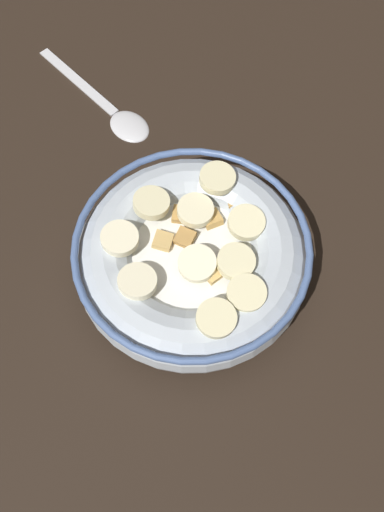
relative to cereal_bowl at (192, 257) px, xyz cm
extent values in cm
cube|color=black|center=(0.01, 0.00, -3.79)|extent=(136.16, 136.16, 2.00)
cylinder|color=#B2BCC6|center=(0.01, 0.00, -2.49)|extent=(10.49, 10.49, 0.60)
torus|color=#B2BCC6|center=(0.01, 0.00, -0.27)|extent=(19.08, 19.08, 5.02)
torus|color=#4C6699|center=(0.01, 0.00, 1.94)|extent=(19.11, 19.11, 0.60)
cylinder|color=white|center=(0.01, 0.00, 0.69)|extent=(16.06, 16.06, 0.40)
cube|color=#B78947|center=(1.16, -3.26, 1.18)|extent=(1.54, 1.56, 0.69)
cube|color=tan|center=(1.32, 6.72, 1.39)|extent=(2.07, 2.07, 0.69)
cube|color=#B78947|center=(-6.49, 2.58, 1.17)|extent=(1.90, 1.87, 0.78)
cube|color=tan|center=(3.85, 4.26, 1.34)|extent=(2.10, 2.11, 0.80)
cube|color=#B78947|center=(-3.20, -5.10, 1.23)|extent=(1.91, 1.87, 0.80)
cube|color=tan|center=(-1.37, -3.10, 1.15)|extent=(2.03, 2.06, 0.86)
cube|color=tan|center=(-1.80, 1.80, 1.28)|extent=(2.11, 2.11, 0.78)
cube|color=tan|center=(4.85, -5.46, 1.40)|extent=(2.07, 2.09, 0.79)
cube|color=tan|center=(2.42, -0.64, 1.26)|extent=(1.77, 1.72, 0.82)
cube|color=#AD7F42|center=(0.66, -1.05, 1.31)|extent=(1.92, 1.97, 0.84)
cylinder|color=beige|center=(-3.51, 1.12, 2.08)|extent=(3.65, 3.64, 1.18)
cylinder|color=beige|center=(3.60, -3.43, 2.42)|extent=(3.22, 3.22, 1.21)
cylinder|color=beige|center=(-1.58, -6.23, 2.51)|extent=(4.08, 4.04, 1.03)
cylinder|color=beige|center=(-4.17, -2.47, 2.04)|extent=(4.28, 4.30, 1.10)
cylinder|color=beige|center=(-4.42, 3.77, 2.22)|extent=(3.99, 4.01, 0.91)
cylinder|color=#F9EFC6|center=(3.88, 3.48, 2.18)|extent=(3.63, 3.63, 1.22)
cylinder|color=#F4EABC|center=(0.24, -3.32, 1.93)|extent=(3.54, 3.51, 0.92)
cylinder|color=beige|center=(-2.28, 6.01, 2.39)|extent=(4.13, 4.13, 0.98)
cylinder|color=#F9EFC6|center=(5.71, 0.11, 2.36)|extent=(4.06, 4.02, 1.02)
cylinder|color=#F9EFC6|center=(-0.53, 1.48, 1.98)|extent=(4.16, 4.20, 1.16)
ellipsoid|color=silver|center=(7.56, -15.31, -2.39)|extent=(5.62, 5.52, 0.80)
cube|color=silver|center=(13.73, -20.76, -2.61)|extent=(9.61, 8.65, 0.36)
camera|label=1|loc=(-1.67, 19.69, 39.91)|focal=38.17mm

